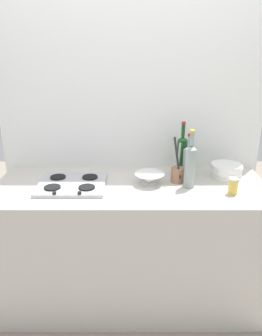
% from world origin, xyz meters
% --- Properties ---
extents(ground_plane, '(6.00, 6.00, 0.00)m').
position_xyz_m(ground_plane, '(0.00, 0.00, 0.00)').
color(ground_plane, gray).
rests_on(ground_plane, ground).
extents(counter_block, '(1.80, 0.70, 0.90)m').
position_xyz_m(counter_block, '(0.00, 0.00, 0.45)').
color(counter_block, beige).
rests_on(counter_block, ground).
extents(backsplash_panel, '(1.90, 0.06, 2.14)m').
position_xyz_m(backsplash_panel, '(0.00, 0.38, 1.07)').
color(backsplash_panel, white).
rests_on(backsplash_panel, ground).
extents(stovetop_hob, '(0.43, 0.38, 0.04)m').
position_xyz_m(stovetop_hob, '(-0.39, -0.02, 0.91)').
color(stovetop_hob, '#B2B2B7').
rests_on(stovetop_hob, counter_block).
extents(plate_stack, '(0.22, 0.22, 0.10)m').
position_xyz_m(plate_stack, '(0.66, 0.14, 0.95)').
color(plate_stack, white).
rests_on(plate_stack, counter_block).
extents(wine_bottle_leftmost, '(0.08, 0.08, 0.32)m').
position_xyz_m(wine_bottle_leftmost, '(0.39, 0.12, 1.02)').
color(wine_bottle_leftmost, gray).
rests_on(wine_bottle_leftmost, counter_block).
extents(wine_bottle_mid_left, '(0.07, 0.07, 0.37)m').
position_xyz_m(wine_bottle_mid_left, '(0.36, 0.22, 1.04)').
color(wine_bottle_mid_left, '#19471E').
rests_on(wine_bottle_mid_left, counter_block).
extents(wine_bottle_mid_right, '(0.07, 0.07, 0.38)m').
position_xyz_m(wine_bottle_mid_right, '(0.38, -0.03, 1.05)').
color(wine_bottle_mid_right, gray).
rests_on(wine_bottle_mid_right, counter_block).
extents(mixing_bowl, '(0.20, 0.20, 0.08)m').
position_xyz_m(mixing_bowl, '(0.12, 0.02, 0.94)').
color(mixing_bowl, white).
rests_on(mixing_bowl, counter_block).
extents(utensil_crock, '(0.09, 0.09, 0.31)m').
position_xyz_m(utensil_crock, '(0.31, 0.05, 0.97)').
color(utensil_crock, '#996B4C').
rests_on(utensil_crock, counter_block).
extents(condiment_jar_front, '(0.06, 0.06, 0.10)m').
position_xyz_m(condiment_jar_front, '(0.63, -0.14, 0.95)').
color(condiment_jar_front, gold).
rests_on(condiment_jar_front, counter_block).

